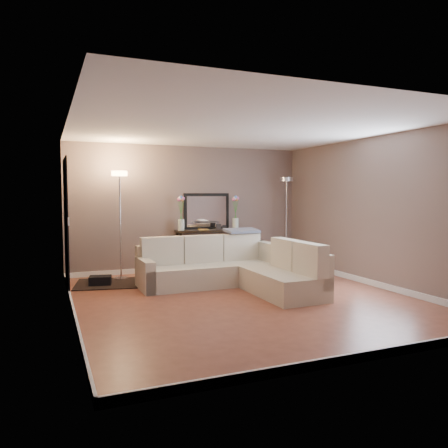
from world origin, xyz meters
name	(u,v)px	position (x,y,z in m)	size (l,w,h in m)	color
floor	(244,299)	(0.00, 0.00, -0.01)	(5.00, 5.50, 0.01)	brown
ceiling	(244,127)	(0.00, 0.00, 2.60)	(5.00, 5.50, 0.01)	white
wall_back	(189,209)	(0.00, 2.76, 1.30)	(5.00, 0.02, 2.60)	#75615A
wall_front	(368,227)	(0.00, -2.76, 1.30)	(5.00, 0.02, 2.60)	#75615A
wall_left	(69,218)	(-2.51, 0.00, 1.30)	(0.02, 5.50, 2.60)	#75615A
wall_right	(375,212)	(2.51, 0.00, 1.30)	(0.02, 5.50, 2.60)	#75615A
baseboard_back	(189,267)	(0.00, 2.73, 0.05)	(5.00, 0.03, 0.10)	white
baseboard_front	(363,356)	(0.00, -2.73, 0.05)	(5.00, 0.03, 0.10)	white
baseboard_left	(74,312)	(-2.48, 0.00, 0.05)	(0.03, 5.50, 0.10)	white
baseboard_right	(372,283)	(2.48, 0.00, 0.05)	(0.03, 5.50, 0.10)	white
doorway	(66,224)	(-2.48, 1.70, 1.10)	(0.02, 1.20, 2.20)	black
switch_plate	(69,221)	(-2.48, 0.85, 1.20)	(0.02, 0.08, 0.12)	white
sectional_sofa	(234,269)	(0.18, 0.78, 0.32)	(2.48, 2.36, 0.87)	beige
throw_blanket	(242,231)	(0.60, 1.38, 0.92)	(0.62, 0.36, 0.05)	slate
console_table	(205,248)	(0.28, 2.52, 0.49)	(1.42, 0.48, 0.86)	black
leaning_mirror	(206,211)	(0.38, 2.70, 1.23)	(0.99, 0.12, 0.78)	black
table_decor	(209,229)	(0.36, 2.48, 0.87)	(0.59, 0.14, 0.14)	gold
flower_vase_left	(181,216)	(-0.23, 2.56, 1.15)	(0.16, 0.14, 0.74)	silver
flower_vase_right	(236,215)	(0.95, 2.48, 1.15)	(0.16, 0.14, 0.74)	silver
floor_lamp_lit	(120,203)	(-1.51, 2.24, 1.44)	(0.34, 0.34, 2.03)	silver
floor_lamp_unlit	(286,204)	(2.09, 2.29, 1.39)	(0.33, 0.33, 1.97)	silver
charcoal_rug	(114,283)	(-1.69, 1.88, 0.01)	(1.33, 0.99, 0.02)	black
black_bag	(100,283)	(-1.93, 1.83, 0.05)	(0.38, 0.27, 0.24)	black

